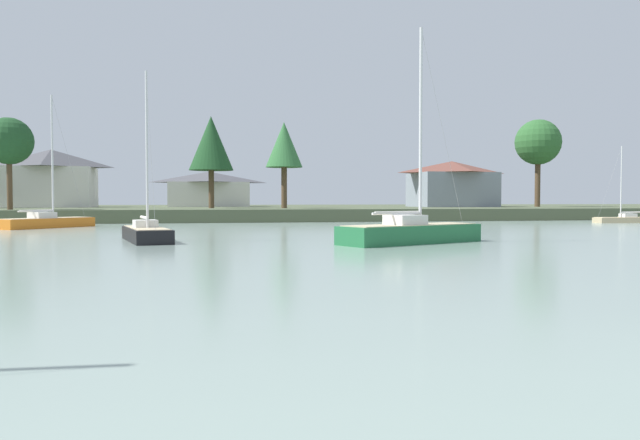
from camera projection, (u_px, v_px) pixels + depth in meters
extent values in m
cube|color=#4C563D|center=(266.00, 211.00, 93.05)|extent=(238.48, 59.28, 1.38)
cube|color=tan|center=(625.00, 222.00, 62.97)|extent=(6.46, 2.15, 0.93)
cube|color=#CCB78E|center=(625.00, 217.00, 62.95)|extent=(6.07, 1.92, 0.04)
cube|color=silver|center=(628.00, 215.00, 62.98)|extent=(1.47, 1.21, 0.38)
cylinder|color=silver|center=(621.00, 182.00, 62.76)|extent=(0.13, 0.13, 7.42)
cylinder|color=silver|center=(632.00, 213.00, 63.03)|extent=(2.55, 0.26, 0.10)
cylinder|color=silver|center=(632.00, 212.00, 63.03)|extent=(2.29, 0.29, 0.14)
cylinder|color=#999999|center=(610.00, 182.00, 62.60)|extent=(2.56, 0.18, 7.37)
cube|color=black|center=(146.00, 239.00, 35.22)|extent=(3.57, 7.34, 1.31)
cube|color=#CCB78E|center=(146.00, 228.00, 35.19)|extent=(3.24, 6.87, 0.04)
cube|color=silver|center=(145.00, 223.00, 35.51)|extent=(1.61, 1.81, 0.42)
cylinder|color=silver|center=(147.00, 150.00, 34.52)|extent=(0.14, 0.14, 9.01)
cylinder|color=silver|center=(144.00, 218.00, 35.95)|extent=(0.76, 2.78, 0.11)
cylinder|color=silver|center=(144.00, 217.00, 35.95)|extent=(0.72, 2.51, 0.14)
cylinder|color=#999999|center=(151.00, 148.00, 33.23)|extent=(0.67, 2.77, 8.96)
cube|color=#236B3D|center=(411.00, 240.00, 33.64)|extent=(9.13, 6.00, 1.72)
cube|color=#CCB78E|center=(411.00, 225.00, 33.61)|extent=(8.52, 5.50, 0.04)
cube|color=silver|center=(405.00, 220.00, 33.35)|extent=(2.45, 2.28, 0.53)
cylinder|color=silver|center=(421.00, 126.00, 33.84)|extent=(0.18, 0.18, 11.04)
cylinder|color=silver|center=(397.00, 213.00, 32.97)|extent=(3.29, 1.61, 0.14)
cylinder|color=silver|center=(397.00, 212.00, 32.97)|extent=(2.97, 1.46, 0.14)
cylinder|color=#999999|center=(443.00, 129.00, 34.87)|extent=(3.25, 1.50, 11.00)
cube|color=orange|center=(47.00, 226.00, 51.99)|extent=(7.19, 7.94, 1.39)
cube|color=#CCB78E|center=(47.00, 218.00, 51.96)|extent=(6.65, 7.37, 0.04)
cube|color=silver|center=(42.00, 215.00, 51.59)|extent=(2.36, 2.40, 0.50)
cylinder|color=silver|center=(52.00, 156.00, 52.36)|extent=(0.17, 0.17, 10.69)
cylinder|color=silver|center=(36.00, 211.00, 51.07)|extent=(2.24, 2.64, 0.13)
cylinder|color=silver|center=(36.00, 210.00, 51.07)|extent=(2.03, 2.39, 0.14)
cylinder|color=#999999|center=(69.00, 158.00, 53.82)|extent=(2.16, 2.58, 10.65)
cylinder|color=brown|center=(10.00, 181.00, 62.28)|extent=(0.55, 0.55, 6.03)
sphere|color=#1E4723|center=(9.00, 141.00, 62.14)|extent=(4.86, 4.86, 4.86)
cylinder|color=brown|center=(211.00, 177.00, 73.75)|extent=(0.67, 0.67, 7.62)
cone|color=#1E4723|center=(211.00, 143.00, 73.61)|extent=(5.43, 5.43, 6.63)
cylinder|color=brown|center=(538.00, 180.00, 87.81)|extent=(0.78, 0.78, 7.95)
sphere|color=#2D602D|center=(538.00, 142.00, 87.62)|extent=(6.60, 6.60, 6.60)
cylinder|color=brown|center=(284.00, 175.00, 72.95)|extent=(0.70, 0.70, 8.05)
cone|color=#336B38|center=(284.00, 145.00, 72.82)|extent=(4.49, 4.49, 5.49)
cube|color=gray|center=(452.00, 190.00, 87.98)|extent=(10.98, 9.17, 4.93)
pyramid|color=brown|center=(452.00, 167.00, 87.86)|extent=(11.85, 9.90, 1.73)
cube|color=silver|center=(51.00, 187.00, 82.41)|extent=(11.00, 7.45, 5.49)
pyramid|color=#47474C|center=(51.00, 158.00, 82.27)|extent=(11.88, 8.04, 2.43)
cube|color=silver|center=(209.00, 194.00, 92.45)|extent=(11.84, 9.92, 3.66)
pyramid|color=#47474C|center=(209.00, 177.00, 92.36)|extent=(12.78, 10.71, 1.69)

